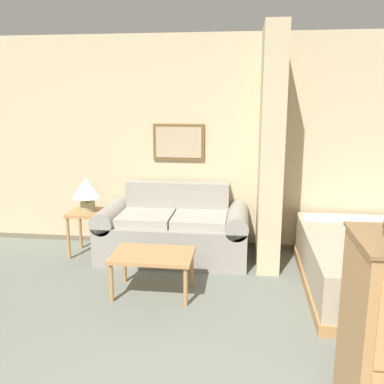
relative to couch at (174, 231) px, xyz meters
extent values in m
cube|color=#CCB78E|center=(0.46, 0.49, 0.98)|extent=(6.77, 0.12, 2.60)
cube|color=#70644E|center=(0.46, 0.42, -0.29)|extent=(6.77, 0.02, 0.06)
cube|color=brown|center=(0.00, 0.41, 1.00)|extent=(0.63, 0.02, 0.44)
cube|color=tan|center=(0.00, 0.40, 1.00)|extent=(0.56, 0.01, 0.37)
cube|color=#CCB78E|center=(1.09, -0.01, 0.98)|extent=(0.24, 0.87, 2.60)
cube|color=gray|center=(0.00, -0.03, -0.10)|extent=(1.26, 0.84, 0.44)
cube|color=gray|center=(0.00, 0.29, 0.32)|extent=(1.26, 0.20, 0.41)
cube|color=gray|center=(-0.75, -0.03, -0.10)|extent=(0.23, 0.84, 0.44)
cylinder|color=gray|center=(-0.75, -0.03, 0.17)|extent=(0.26, 0.84, 0.26)
cube|color=gray|center=(0.75, -0.03, -0.10)|extent=(0.23, 0.84, 0.44)
cylinder|color=gray|center=(0.75, -0.03, 0.17)|extent=(0.26, 0.84, 0.26)
cube|color=#A49F94|center=(-0.32, -0.08, 0.17)|extent=(0.61, 0.60, 0.10)
cube|color=#A49F94|center=(0.32, -0.08, 0.17)|extent=(0.61, 0.60, 0.10)
cube|color=#B27F4C|center=(-0.04, -0.99, 0.07)|extent=(0.78, 0.52, 0.04)
cylinder|color=#B27F4C|center=(-0.39, -1.21, -0.13)|extent=(0.04, 0.04, 0.37)
cylinder|color=#B27F4C|center=(0.31, -1.21, -0.13)|extent=(0.04, 0.04, 0.37)
cylinder|color=#B27F4C|center=(-0.39, -0.77, -0.13)|extent=(0.04, 0.04, 0.37)
cylinder|color=#B27F4C|center=(0.31, -0.77, -0.13)|extent=(0.04, 0.04, 0.37)
cube|color=#B27F4C|center=(-1.03, -0.05, 0.20)|extent=(0.43, 0.43, 0.04)
cylinder|color=#B27F4C|center=(-1.21, -0.24, -0.07)|extent=(0.04, 0.04, 0.50)
cylinder|color=#B27F4C|center=(-0.84, -0.24, -0.07)|extent=(0.04, 0.04, 0.50)
cylinder|color=#B27F4C|center=(-1.21, 0.13, -0.07)|extent=(0.04, 0.04, 0.50)
cylinder|color=#B27F4C|center=(-0.84, 0.13, -0.07)|extent=(0.04, 0.04, 0.50)
cylinder|color=tan|center=(-1.03, -0.05, 0.27)|extent=(0.17, 0.17, 0.11)
cylinder|color=tan|center=(-1.03, -0.05, 0.36)|extent=(0.02, 0.02, 0.06)
cone|color=silver|center=(-1.03, -0.05, 0.51)|extent=(0.35, 0.35, 0.24)
cube|color=white|center=(2.26, 0.13, 0.13)|extent=(1.49, 0.36, 0.10)
camera|label=1|loc=(0.82, -4.77, 1.56)|focal=40.00mm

